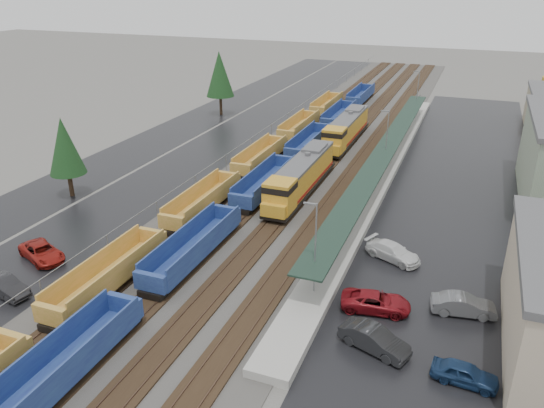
{
  "coord_description": "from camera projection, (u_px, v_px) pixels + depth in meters",
  "views": [
    {
      "loc": [
        18.99,
        -13.39,
        22.98
      ],
      "look_at": [
        1.57,
        31.63,
        2.0
      ],
      "focal_mm": 35.0,
      "sensor_mm": 36.0,
      "label": 1
    }
  ],
  "objects": [
    {
      "name": "east_commuter_lot",
      "position": [
        463.0,
        183.0,
        63.37
      ],
      "size": [
        16.0,
        100.0,
        0.02
      ],
      "primitive_type": "cube",
      "color": "black",
      "rests_on": "ground"
    },
    {
      "name": "ballast_strip",
      "position": [
        331.0,
        143.0,
        78.2
      ],
      "size": [
        20.0,
        160.0,
        0.08
      ],
      "primitive_type": "cube",
      "color": "#302D2B",
      "rests_on": "ground"
    },
    {
      "name": "tree_west_near",
      "position": [
        64.0,
        146.0,
        57.52
      ],
      "size": [
        3.96,
        3.96,
        9.0
      ],
      "color": "#332316",
      "rests_on": "ground"
    },
    {
      "name": "trackbed",
      "position": [
        331.0,
        143.0,
        78.15
      ],
      "size": [
        14.6,
        160.0,
        0.22
      ],
      "color": "black",
      "rests_on": "ground"
    },
    {
      "name": "parked_car_east_d",
      "position": [
        465.0,
        374.0,
        32.17
      ],
      "size": [
        1.92,
        4.11,
        1.36
      ],
      "primitive_type": "imported",
      "rotation": [
        0.0,
        0.0,
        1.49
      ],
      "color": "navy",
      "rests_on": "ground"
    },
    {
      "name": "tree_west_far",
      "position": [
        220.0,
        74.0,
        91.54
      ],
      "size": [
        4.84,
        4.84,
        11.0
      ],
      "color": "#332316",
      "rests_on": "ground"
    },
    {
      "name": "locomotive_lead",
      "position": [
        300.0,
        177.0,
        58.88
      ],
      "size": [
        2.82,
        18.55,
        4.2
      ],
      "color": "black",
      "rests_on": "ground"
    },
    {
      "name": "chainlink_fence",
      "position": [
        268.0,
        129.0,
        79.38
      ],
      "size": [
        0.08,
        160.04,
        2.02
      ],
      "color": "gray",
      "rests_on": "ground"
    },
    {
      "name": "station_platform",
      "position": [
        384.0,
        168.0,
        66.23
      ],
      "size": [
        3.0,
        80.0,
        8.0
      ],
      "color": "#9E9B93",
      "rests_on": "ground"
    },
    {
      "name": "parked_car_west_c",
      "position": [
        42.0,
        252.0,
        46.16
      ],
      "size": [
        4.17,
        5.64,
        1.42
      ],
      "primitive_type": "imported",
      "rotation": [
        0.0,
        0.0,
        1.17
      ],
      "color": "maroon",
      "rests_on": "ground"
    },
    {
      "name": "parked_car_east_b",
      "position": [
        376.0,
        302.0,
        39.17
      ],
      "size": [
        3.08,
        5.4,
        1.42
      ],
      "primitive_type": "imported",
      "rotation": [
        0.0,
        0.0,
        1.72
      ],
      "color": "maroon",
      "rests_on": "ground"
    },
    {
      "name": "parked_car_east_c",
      "position": [
        393.0,
        252.0,
        46.18
      ],
      "size": [
        3.94,
        5.43,
        1.46
      ],
      "primitive_type": "imported",
      "rotation": [
        0.0,
        0.0,
        1.15
      ],
      "color": "silver",
      "rests_on": "ground"
    },
    {
      "name": "parked_car_east_a",
      "position": [
        374.0,
        340.0,
        35.01
      ],
      "size": [
        3.22,
        5.1,
        1.59
      ],
      "primitive_type": "imported",
      "rotation": [
        0.0,
        0.0,
        1.22
      ],
      "color": "black",
      "rests_on": "ground"
    },
    {
      "name": "locomotive_trail",
      "position": [
        346.0,
        130.0,
        76.84
      ],
      "size": [
        2.82,
        18.55,
        4.2
      ],
      "color": "black",
      "rests_on": "ground"
    },
    {
      "name": "parked_car_west_b",
      "position": [
        5.0,
        286.0,
        41.07
      ],
      "size": [
        2.37,
        4.76,
        1.5
      ],
      "primitive_type": "imported",
      "rotation": [
        0.0,
        0.0,
        1.39
      ],
      "color": "black",
      "rests_on": "ground"
    },
    {
      "name": "west_parking_lot",
      "position": [
        239.0,
        133.0,
        83.17
      ],
      "size": [
        10.0,
        160.0,
        0.02
      ],
      "primitive_type": "cube",
      "color": "black",
      "rests_on": "ground"
    },
    {
      "name": "well_string_blue",
      "position": [
        265.0,
        183.0,
        60.18
      ],
      "size": [
        2.75,
        114.23,
        2.44
      ],
      "color": "navy",
      "rests_on": "ground"
    },
    {
      "name": "west_road",
      "position": [
        183.0,
        127.0,
        86.48
      ],
      "size": [
        9.0,
        160.0,
        0.02
      ],
      "primitive_type": "cube",
      "color": "black",
      "rests_on": "ground"
    },
    {
      "name": "well_string_yellow",
      "position": [
        203.0,
        202.0,
        55.2
      ],
      "size": [
        2.72,
        108.11,
        2.41
      ],
      "color": "#A4862D",
      "rests_on": "ground"
    },
    {
      "name": "parked_car_east_e",
      "position": [
        464.0,
        305.0,
        38.68
      ],
      "size": [
        2.34,
        4.81,
        1.52
      ],
      "primitive_type": "imported",
      "rotation": [
        0.0,
        0.0,
        1.73
      ],
      "color": "#56585B",
      "rests_on": "ground"
    }
  ]
}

